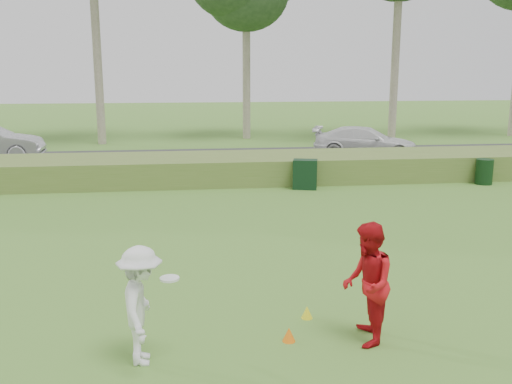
{
  "coord_description": "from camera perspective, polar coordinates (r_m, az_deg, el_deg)",
  "views": [
    {
      "loc": [
        -1.54,
        -8.36,
        4.02
      ],
      "look_at": [
        0.0,
        4.0,
        1.3
      ],
      "focal_mm": 40.0,
      "sensor_mm": 36.0,
      "label": 1
    }
  ],
  "objects": [
    {
      "name": "ground",
      "position": [
        9.41,
        3.08,
        -13.01
      ],
      "size": [
        120.0,
        120.0,
        0.0
      ],
      "primitive_type": "plane",
      "color": "#427727",
      "rests_on": "ground"
    },
    {
      "name": "reed_strip",
      "position": [
        20.73,
        -2.73,
        2.39
      ],
      "size": [
        80.0,
        3.0,
        0.9
      ],
      "primitive_type": "cube",
      "color": "#53702D",
      "rests_on": "ground"
    },
    {
      "name": "park_road",
      "position": [
        25.72,
        -3.58,
        3.38
      ],
      "size": [
        80.0,
        6.0,
        0.06
      ],
      "primitive_type": "cube",
      "color": "#2D2D2D",
      "rests_on": "ground"
    },
    {
      "name": "player_white",
      "position": [
        8.11,
        -11.42,
        -11.05
      ],
      "size": [
        0.85,
        1.08,
        1.67
      ],
      "rotation": [
        0.0,
        0.0,
        1.58
      ],
      "color": "white",
      "rests_on": "ground"
    },
    {
      "name": "player_red",
      "position": [
        8.63,
        11.07,
        -9.01
      ],
      "size": [
        0.87,
        1.02,
        1.84
      ],
      "primitive_type": "imported",
      "rotation": [
        0.0,
        0.0,
        -1.78
      ],
      "color": "red",
      "rests_on": "ground"
    },
    {
      "name": "cone_orange",
      "position": [
        8.82,
        3.31,
        -14.03
      ],
      "size": [
        0.2,
        0.2,
        0.22
      ],
      "primitive_type": "cone",
      "color": "orange",
      "rests_on": "ground"
    },
    {
      "name": "cone_yellow",
      "position": [
        9.58,
        5.12,
        -11.88
      ],
      "size": [
        0.19,
        0.19,
        0.21
      ],
      "primitive_type": "cone",
      "color": "yellow",
      "rests_on": "ground"
    },
    {
      "name": "utility_cabinet",
      "position": [
        19.31,
        4.93,
        1.78
      ],
      "size": [
        0.9,
        0.69,
        1.0
      ],
      "primitive_type": "cube",
      "rotation": [
        0.0,
        0.0,
        -0.26
      ],
      "color": "black",
      "rests_on": "ground"
    },
    {
      "name": "trash_bin",
      "position": [
        21.6,
        21.86,
        1.9
      ],
      "size": [
        0.64,
        0.64,
        0.89
      ],
      "primitive_type": "cylinder",
      "rotation": [
        0.0,
        0.0,
        0.09
      ],
      "color": "black",
      "rests_on": "ground"
    },
    {
      "name": "car_right",
      "position": [
        26.28,
        10.88,
        4.93
      ],
      "size": [
        5.03,
        3.35,
        1.35
      ],
      "primitive_type": "imported",
      "rotation": [
        0.0,
        0.0,
        1.23
      ],
      "color": "silver",
      "rests_on": "park_road"
    }
  ]
}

